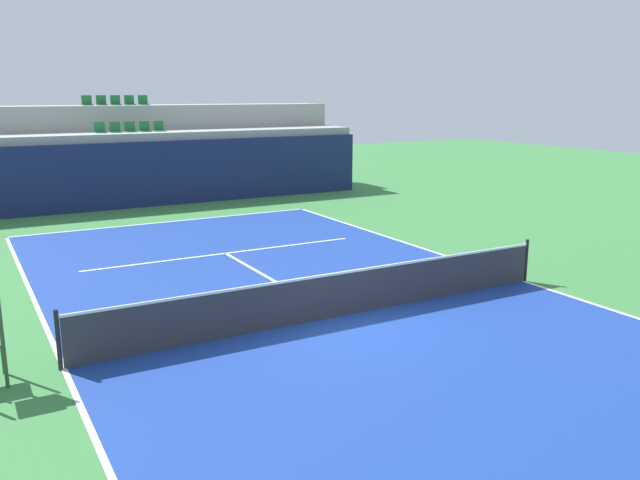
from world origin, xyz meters
The scene contains 13 objects.
ground_plane centered at (0.00, 0.00, 0.00)m, with size 80.00×80.00×0.00m, color #387A3D.
court_surface centered at (0.00, 0.00, 0.01)m, with size 11.00×24.00×0.01m, color navy.
baseline_far centered at (0.00, 11.95, 0.01)m, with size 11.00×0.10×0.00m, color white.
sideline_left centered at (-5.45, 0.00, 0.01)m, with size 0.10×24.00×0.00m, color white.
sideline_right centered at (5.45, 0.00, 0.01)m, with size 0.10×24.00×0.00m, color white.
service_line_far centered at (0.00, 6.40, 0.01)m, with size 8.26×0.10×0.00m, color white.
centre_service_line centered at (0.00, 3.20, 0.01)m, with size 0.10×6.40×0.00m, color white.
back_wall centered at (0.00, 15.68, 1.34)m, with size 20.24×0.30×2.67m, color navy.
stands_tier_lower centered at (0.00, 17.03, 1.50)m, with size 20.24×2.40×3.00m, color #9E9E99.
stands_tier_upper centered at (0.00, 19.43, 2.04)m, with size 20.24×2.40×4.08m, color #9E9E99.
seating_row_lower centered at (0.00, 17.13, 3.12)m, with size 2.93×0.44×0.44m.
seating_row_upper centered at (0.00, 19.53, 4.20)m, with size 2.93×0.44×0.44m.
tennis_net centered at (0.00, 0.00, 0.51)m, with size 11.08×0.08×1.07m.
Camera 1 is at (-6.75, -11.28, 4.64)m, focal length 36.80 mm.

